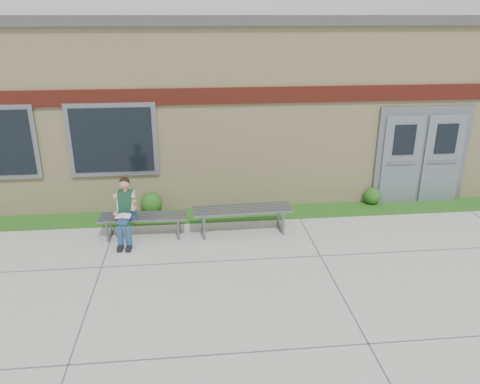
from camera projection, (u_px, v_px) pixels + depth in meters
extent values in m
plane|color=#9E9E99|center=(272.00, 273.00, 8.16)|extent=(80.00, 80.00, 0.00)
cube|color=#1B4B14|center=(253.00, 213.00, 10.57)|extent=(16.00, 0.80, 0.02)
cube|color=beige|center=(238.00, 99.00, 13.02)|extent=(16.00, 6.00, 4.00)
cube|color=#3F3F42|center=(238.00, 19.00, 12.27)|extent=(16.20, 6.20, 0.20)
cube|color=maroon|center=(252.00, 95.00, 9.99)|extent=(16.00, 0.06, 0.35)
cube|color=slate|center=(113.00, 140.00, 10.01)|extent=(1.90, 0.08, 1.60)
cube|color=black|center=(112.00, 140.00, 9.98)|extent=(1.70, 0.04, 1.40)
cube|color=slate|center=(421.00, 155.00, 10.89)|extent=(2.20, 0.08, 2.30)
cube|color=slate|center=(401.00, 160.00, 10.83)|extent=(0.92, 0.06, 2.10)
cube|color=slate|center=(442.00, 159.00, 10.93)|extent=(0.92, 0.06, 2.10)
cube|color=slate|center=(143.00, 216.00, 9.36)|extent=(1.75, 0.54, 0.03)
cube|color=slate|center=(109.00, 229.00, 9.37)|extent=(0.06, 0.48, 0.40)
cube|color=slate|center=(179.00, 226.00, 9.51)|extent=(0.06, 0.48, 0.40)
cube|color=slate|center=(242.00, 209.00, 9.53)|extent=(2.03, 0.63, 0.04)
cube|color=slate|center=(203.00, 223.00, 9.55)|extent=(0.07, 0.56, 0.46)
cube|color=slate|center=(281.00, 220.00, 9.70)|extent=(0.07, 0.56, 0.46)
cube|color=navy|center=(128.00, 214.00, 9.25)|extent=(0.33, 0.25, 0.15)
cube|color=#103D21|center=(126.00, 201.00, 9.13)|extent=(0.31, 0.21, 0.42)
sphere|color=tan|center=(124.00, 183.00, 8.99)|extent=(0.21, 0.21, 0.19)
sphere|color=black|center=(125.00, 182.00, 9.00)|extent=(0.22, 0.22, 0.20)
cylinder|color=navy|center=(121.00, 218.00, 9.02)|extent=(0.17, 0.40, 0.14)
cylinder|color=navy|center=(129.00, 218.00, 9.02)|extent=(0.17, 0.40, 0.14)
cylinder|color=navy|center=(120.00, 238.00, 8.93)|extent=(0.11, 0.11, 0.46)
cylinder|color=navy|center=(129.00, 238.00, 8.93)|extent=(0.11, 0.11, 0.46)
cube|color=black|center=(120.00, 248.00, 8.94)|extent=(0.11, 0.25, 0.09)
cube|color=black|center=(129.00, 248.00, 8.94)|extent=(0.11, 0.25, 0.09)
cylinder|color=tan|center=(116.00, 199.00, 9.06)|extent=(0.10, 0.21, 0.24)
cylinder|color=tan|center=(134.00, 199.00, 9.06)|extent=(0.10, 0.21, 0.24)
cube|color=white|center=(123.00, 216.00, 8.89)|extent=(0.30, 0.23, 0.01)
cube|color=#BF4764|center=(123.00, 216.00, 8.89)|extent=(0.30, 0.24, 0.01)
sphere|color=#54B32F|center=(134.00, 201.00, 8.94)|extent=(0.08, 0.08, 0.08)
sphere|color=#1B4B14|center=(151.00, 203.00, 10.50)|extent=(0.47, 0.47, 0.47)
sphere|color=#1B4B14|center=(372.00, 196.00, 11.01)|extent=(0.40, 0.40, 0.40)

